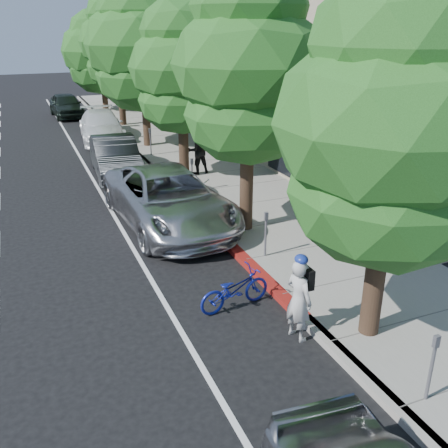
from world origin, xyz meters
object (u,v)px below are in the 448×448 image
street_tree_2 (181,69)px  dark_suv_far (66,105)px  street_tree_4 (117,43)px  bicycle (235,289)px  street_tree_3 (142,46)px  cyclist (299,300)px  white_pickup (101,126)px  street_tree_1 (249,68)px  street_tree_0 (394,129)px  silver_suv (169,199)px  dark_sedan (115,157)px  street_tree_5 (101,52)px  pedestrian (197,151)px

street_tree_2 → dark_suv_far: size_ratio=1.52×
street_tree_4 → bicycle: (-2.07, -21.88, -4.41)m
street_tree_3 → cyclist: (-1.35, -17.43, -4.06)m
street_tree_3 → white_pickup: size_ratio=1.52×
street_tree_1 → street_tree_3: bearing=90.0°
street_tree_0 → silver_suv: 8.49m
street_tree_1 → dark_sedan: (-2.48, 7.60, -4.06)m
street_tree_0 → bicycle: bearing=134.4°
street_tree_2 → street_tree_5: 18.00m
street_tree_0 → white_pickup: bearing=95.1°
bicycle → silver_suv: 5.40m
street_tree_0 → street_tree_3: bearing=90.0°
bicycle → dark_suv_far: bearing=-7.1°
street_tree_2 → cyclist: size_ratio=3.96×
white_pickup → dark_suv_far: same height
street_tree_2 → cyclist: street_tree_2 is taller
street_tree_5 → pedestrian: size_ratio=3.66×
street_tree_3 → dark_sedan: street_tree_3 is taller
street_tree_3 → white_pickup: bearing=124.7°
street_tree_0 → dark_suv_far: (-2.80, 28.92, -3.53)m
street_tree_2 → silver_suv: street_tree_2 is taller
street_tree_2 → street_tree_4: 12.01m
street_tree_3 → street_tree_5: street_tree_3 is taller
street_tree_0 → street_tree_2: street_tree_0 is taller
street_tree_2 → street_tree_5: size_ratio=0.99×
street_tree_2 → street_tree_3: bearing=90.0°
street_tree_0 → street_tree_4: (0.00, 24.00, 0.56)m
dark_sedan → dark_suv_far: 15.32m
street_tree_1 → street_tree_5: size_ratio=1.10×
street_tree_0 → pedestrian: 12.64m
silver_suv → pedestrian: size_ratio=3.30×
street_tree_0 → street_tree_5: bearing=90.0°
street_tree_5 → bicycle: street_tree_5 is taller
street_tree_5 → white_pickup: street_tree_5 is taller
dark_sedan → pedestrian: pedestrian is taller
street_tree_3 → dark_suv_far: street_tree_3 is taller
dark_sedan → street_tree_1: bearing=-68.5°
street_tree_1 → bicycle: 6.23m
cyclist → street_tree_4: bearing=-17.8°
cyclist → street_tree_1: bearing=-28.4°
street_tree_0 → white_pickup: size_ratio=1.30×
street_tree_0 → street_tree_1: street_tree_1 is taller
street_tree_3 → silver_suv: (-1.99, -10.50, -4.06)m
street_tree_0 → street_tree_3: street_tree_3 is taller
street_tree_2 → dark_suv_far: (-2.80, 16.92, -3.58)m
bicycle → white_pickup: size_ratio=0.33×
street_tree_4 → silver_suv: bearing=-96.9°
cyclist → pedestrian: bearing=-24.2°
dark_sedan → pedestrian: (3.13, -1.40, 0.30)m
street_tree_1 → street_tree_5: bearing=90.0°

